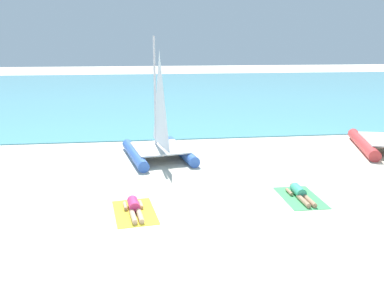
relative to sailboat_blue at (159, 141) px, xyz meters
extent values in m
plane|color=beige|center=(1.01, 2.80, -0.71)|extent=(120.00, 120.00, 0.00)
cube|color=#5BB2C1|center=(1.01, 23.04, -0.69)|extent=(120.00, 40.00, 0.05)
cylinder|color=#CC3838|center=(8.92, 0.29, -0.47)|extent=(1.69, 4.15, 0.48)
cylinder|color=blue|center=(-0.97, -0.06, -0.50)|extent=(1.08, 3.69, 0.42)
cylinder|color=blue|center=(0.93, 0.29, -0.50)|extent=(1.08, 3.69, 0.42)
cube|color=silver|center=(0.01, -0.06, -0.27)|extent=(2.32, 2.66, 0.05)
cylinder|color=silver|center=(-0.08, 0.46, 1.89)|extent=(0.09, 0.09, 4.37)
pyramid|color=white|center=(0.07, -0.40, 1.76)|extent=(0.40, 1.90, 3.67)
cube|color=yellow|center=(-0.96, -5.35, -0.71)|extent=(1.33, 2.02, 0.01)
cylinder|color=#D83372|center=(-0.98, -5.15, -0.55)|extent=(0.38, 0.65, 0.30)
sphere|color=#D8AD84|center=(-1.03, -4.75, -0.55)|extent=(0.22, 0.22, 0.22)
cylinder|color=#D8AD84|center=(-0.99, -5.81, -0.63)|extent=(0.24, 0.79, 0.14)
cylinder|color=#D8AD84|center=(-0.81, -5.79, -0.63)|extent=(0.24, 0.79, 0.14)
cylinder|color=#D8AD84|center=(-1.22, -5.03, -0.64)|extent=(0.16, 0.46, 0.10)
cylinder|color=#D8AD84|center=(-0.78, -4.97, -0.64)|extent=(0.16, 0.46, 0.10)
cube|color=#4CB266|center=(4.00, -4.91, -0.71)|extent=(1.11, 1.90, 0.01)
cylinder|color=#3FB28C|center=(4.00, -4.71, -0.55)|extent=(0.30, 0.62, 0.30)
sphere|color=tan|center=(4.00, -4.30, -0.55)|extent=(0.22, 0.22, 0.22)
cylinder|color=tan|center=(3.92, -5.36, -0.63)|extent=(0.14, 0.78, 0.14)
cylinder|color=tan|center=(4.10, -5.36, -0.63)|extent=(0.14, 0.78, 0.14)
cylinder|color=tan|center=(3.78, -4.55, -0.64)|extent=(0.10, 0.45, 0.10)
cylinder|color=tan|center=(4.22, -4.55, -0.64)|extent=(0.10, 0.45, 0.10)
camera|label=1|loc=(-0.77, -16.06, 3.89)|focal=38.63mm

